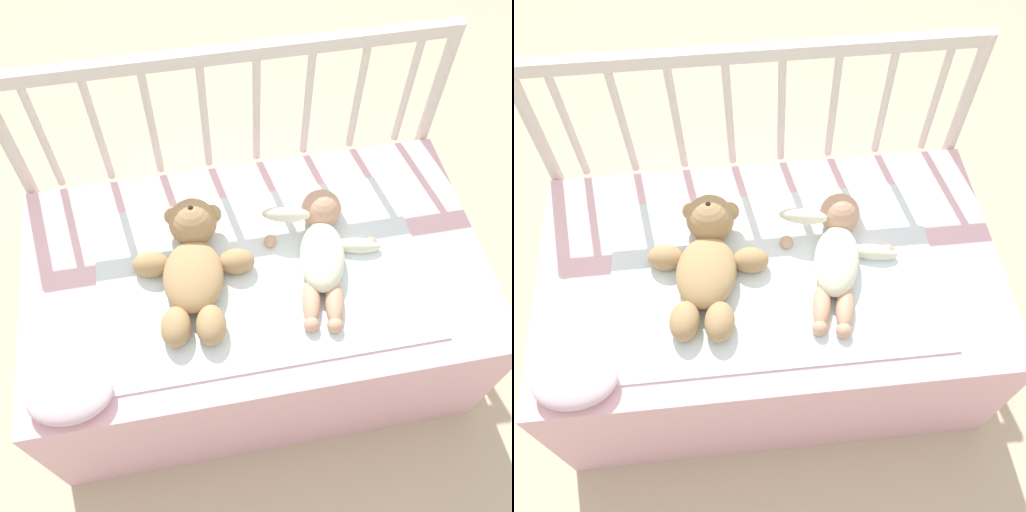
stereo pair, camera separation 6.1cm
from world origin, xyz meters
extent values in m
plane|color=#C6B293|center=(0.00, 0.00, 0.00)|extent=(12.00, 12.00, 0.00)
cube|color=#EDB7C6|center=(0.00, 0.00, 0.24)|extent=(1.23, 0.72, 0.48)
cylinder|color=beige|center=(-0.60, 0.38, 0.44)|extent=(0.04, 0.04, 0.88)
cylinder|color=beige|center=(0.60, 0.38, 0.44)|extent=(0.04, 0.04, 0.88)
cube|color=beige|center=(0.00, 0.38, 0.86)|extent=(1.19, 0.03, 0.04)
cylinder|color=beige|center=(-0.51, 0.38, 0.66)|extent=(0.02, 0.02, 0.36)
cylinder|color=beige|center=(-0.36, 0.38, 0.66)|extent=(0.02, 0.02, 0.36)
cylinder|color=beige|center=(-0.22, 0.38, 0.66)|extent=(0.02, 0.02, 0.36)
cylinder|color=beige|center=(-0.07, 0.38, 0.66)|extent=(0.02, 0.02, 0.36)
cylinder|color=beige|center=(0.07, 0.38, 0.66)|extent=(0.02, 0.02, 0.36)
cylinder|color=beige|center=(0.22, 0.38, 0.66)|extent=(0.02, 0.02, 0.36)
cylinder|color=beige|center=(0.36, 0.38, 0.66)|extent=(0.02, 0.02, 0.36)
cylinder|color=beige|center=(0.51, 0.38, 0.66)|extent=(0.02, 0.02, 0.36)
cube|color=white|center=(0.01, -0.03, 0.49)|extent=(0.85, 0.53, 0.01)
ellipsoid|color=tan|center=(-0.17, -0.03, 0.53)|extent=(0.18, 0.23, 0.09)
sphere|color=tan|center=(-0.15, 0.12, 0.55)|extent=(0.13, 0.13, 0.13)
sphere|color=tan|center=(-0.15, 0.12, 0.58)|extent=(0.05, 0.05, 0.05)
sphere|color=black|center=(-0.15, 0.12, 0.60)|extent=(0.02, 0.02, 0.02)
sphere|color=tan|center=(-0.19, 0.15, 0.55)|extent=(0.05, 0.05, 0.05)
sphere|color=tan|center=(-0.09, 0.14, 0.55)|extent=(0.05, 0.05, 0.05)
ellipsoid|color=tan|center=(-0.27, 0.03, 0.52)|extent=(0.10, 0.08, 0.07)
ellipsoid|color=tan|center=(-0.05, 0.00, 0.52)|extent=(0.10, 0.08, 0.07)
ellipsoid|color=tan|center=(-0.22, -0.16, 0.52)|extent=(0.09, 0.11, 0.07)
ellipsoid|color=tan|center=(-0.14, -0.17, 0.52)|extent=(0.09, 0.11, 0.07)
ellipsoid|color=#EAEACC|center=(0.17, -0.03, 0.53)|extent=(0.16, 0.23, 0.09)
sphere|color=tan|center=(0.20, 0.11, 0.54)|extent=(0.11, 0.11, 0.11)
ellipsoid|color=#EAEACC|center=(0.10, 0.09, 0.56)|extent=(0.13, 0.07, 0.04)
ellipsoid|color=#EAEACC|center=(0.28, 0.00, 0.50)|extent=(0.13, 0.07, 0.04)
sphere|color=tan|center=(0.05, 0.06, 0.50)|extent=(0.04, 0.04, 0.04)
sphere|color=tan|center=(0.32, 0.00, 0.50)|extent=(0.04, 0.04, 0.04)
ellipsoid|color=tan|center=(0.12, -0.14, 0.51)|extent=(0.07, 0.14, 0.05)
ellipsoid|color=tan|center=(0.17, -0.15, 0.51)|extent=(0.07, 0.14, 0.05)
sphere|color=tan|center=(0.10, -0.21, 0.50)|extent=(0.04, 0.04, 0.04)
sphere|color=tan|center=(0.16, -0.22, 0.50)|extent=(0.04, 0.04, 0.04)
ellipsoid|color=silver|center=(-0.48, -0.28, 0.51)|extent=(0.20, 0.14, 0.06)
camera|label=1|loc=(-0.14, -0.78, 1.77)|focal=40.00mm
camera|label=2|loc=(-0.08, -0.79, 1.77)|focal=40.00mm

